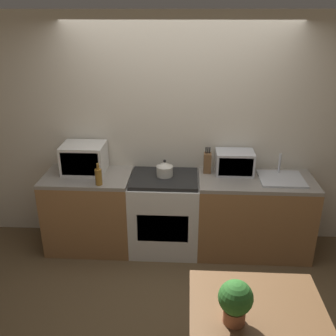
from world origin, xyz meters
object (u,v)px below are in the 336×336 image
(microwave, at_px, (84,158))
(dining_table, at_px, (257,322))
(kettle, at_px, (165,169))
(toaster_oven, at_px, (235,163))
(stove_range, at_px, (164,213))
(bottle, at_px, (99,177))

(microwave, xyz_separation_m, dining_table, (1.64, -1.91, -0.39))
(kettle, bearing_deg, toaster_oven, 8.13)
(stove_range, bearing_deg, dining_table, -67.91)
(toaster_oven, bearing_deg, microwave, -178.44)
(microwave, relative_size, toaster_oven, 1.12)
(toaster_oven, xyz_separation_m, dining_table, (-0.04, -1.95, -0.36))
(microwave, xyz_separation_m, bottle, (0.23, -0.33, -0.07))
(stove_range, relative_size, bottle, 3.77)
(toaster_oven, bearing_deg, dining_table, -91.16)
(stove_range, xyz_separation_m, toaster_oven, (0.77, 0.15, 0.58))
(microwave, bearing_deg, kettle, -4.05)
(dining_table, bearing_deg, microwave, 130.63)
(stove_range, bearing_deg, toaster_oven, 10.85)
(toaster_oven, bearing_deg, stove_range, -169.15)
(kettle, xyz_separation_m, toaster_oven, (0.77, 0.11, 0.05))
(kettle, xyz_separation_m, microwave, (-0.91, 0.06, 0.08))
(toaster_oven, height_order, dining_table, toaster_oven)
(microwave, xyz_separation_m, toaster_oven, (1.68, 0.05, -0.03))
(microwave, distance_m, dining_table, 2.54)
(kettle, bearing_deg, bottle, -158.36)
(stove_range, xyz_separation_m, bottle, (-0.67, -0.23, 0.54))
(kettle, relative_size, microwave, 0.41)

